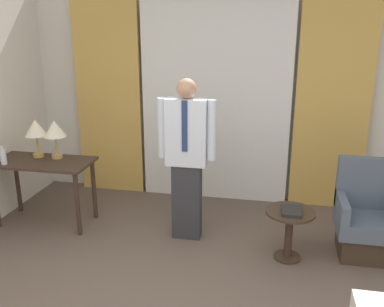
{
  "coord_description": "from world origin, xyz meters",
  "views": [
    {
      "loc": [
        0.74,
        -2.29,
        2.24
      ],
      "look_at": [
        -0.04,
        1.61,
        0.99
      ],
      "focal_mm": 40.0,
      "sensor_mm": 36.0,
      "label": 1
    }
  ],
  "objects_px": {
    "side_table": "(289,226)",
    "book": "(292,211)",
    "table_lamp_right": "(55,130)",
    "armchair": "(366,222)",
    "person": "(187,154)",
    "desk": "(43,171)",
    "table_lamp_left": "(36,129)",
    "bottle_near_edge": "(3,157)"
  },
  "relations": [
    {
      "from": "desk",
      "to": "armchair",
      "type": "height_order",
      "value": "armchair"
    },
    {
      "from": "desk",
      "to": "bottle_near_edge",
      "type": "distance_m",
      "value": 0.44
    },
    {
      "from": "table_lamp_left",
      "to": "book",
      "type": "relative_size",
      "value": 1.72
    },
    {
      "from": "bottle_near_edge",
      "to": "book",
      "type": "bearing_deg",
      "value": -1.88
    },
    {
      "from": "table_lamp_right",
      "to": "book",
      "type": "height_order",
      "value": "table_lamp_right"
    },
    {
      "from": "bottle_near_edge",
      "to": "armchair",
      "type": "relative_size",
      "value": 0.22
    },
    {
      "from": "armchair",
      "to": "side_table",
      "type": "height_order",
      "value": "armchair"
    },
    {
      "from": "table_lamp_right",
      "to": "person",
      "type": "xyz_separation_m",
      "value": [
        1.52,
        -0.15,
        -0.14
      ]
    },
    {
      "from": "table_lamp_left",
      "to": "armchair",
      "type": "xyz_separation_m",
      "value": [
        3.55,
        -0.14,
        -0.73
      ]
    },
    {
      "from": "table_lamp_left",
      "to": "person",
      "type": "bearing_deg",
      "value": -4.88
    },
    {
      "from": "table_lamp_left",
      "to": "side_table",
      "type": "bearing_deg",
      "value": -7.94
    },
    {
      "from": "table_lamp_right",
      "to": "side_table",
      "type": "xyz_separation_m",
      "value": [
        2.58,
        -0.39,
        -0.72
      ]
    },
    {
      "from": "desk",
      "to": "armchair",
      "type": "bearing_deg",
      "value": -0.14
    },
    {
      "from": "table_lamp_right",
      "to": "bottle_near_edge",
      "type": "bearing_deg",
      "value": -144.97
    },
    {
      "from": "person",
      "to": "armchair",
      "type": "distance_m",
      "value": 1.89
    },
    {
      "from": "bottle_near_edge",
      "to": "person",
      "type": "bearing_deg",
      "value": 4.85
    },
    {
      "from": "table_lamp_right",
      "to": "armchair",
      "type": "bearing_deg",
      "value": -2.38
    },
    {
      "from": "side_table",
      "to": "armchair",
      "type": "bearing_deg",
      "value": 18.83
    },
    {
      "from": "desk",
      "to": "armchair",
      "type": "relative_size",
      "value": 1.17
    },
    {
      "from": "bottle_near_edge",
      "to": "book",
      "type": "height_order",
      "value": "bottle_near_edge"
    },
    {
      "from": "desk",
      "to": "table_lamp_right",
      "type": "height_order",
      "value": "table_lamp_right"
    },
    {
      "from": "table_lamp_right",
      "to": "table_lamp_left",
      "type": "bearing_deg",
      "value": 180.0
    },
    {
      "from": "armchair",
      "to": "bottle_near_edge",
      "type": "bearing_deg",
      "value": -177.28
    },
    {
      "from": "person",
      "to": "bottle_near_edge",
      "type": "bearing_deg",
      "value": -175.15
    },
    {
      "from": "table_lamp_right",
      "to": "side_table",
      "type": "height_order",
      "value": "table_lamp_right"
    },
    {
      "from": "bottle_near_edge",
      "to": "armchair",
      "type": "bearing_deg",
      "value": 2.72
    },
    {
      "from": "desk",
      "to": "side_table",
      "type": "distance_m",
      "value": 2.72
    },
    {
      "from": "side_table",
      "to": "book",
      "type": "distance_m",
      "value": 0.18
    },
    {
      "from": "armchair",
      "to": "book",
      "type": "relative_size",
      "value": 3.73
    },
    {
      "from": "book",
      "to": "person",
      "type": "bearing_deg",
      "value": 165.86
    },
    {
      "from": "armchair",
      "to": "side_table",
      "type": "bearing_deg",
      "value": -161.17
    },
    {
      "from": "bottle_near_edge",
      "to": "book",
      "type": "relative_size",
      "value": 0.81
    },
    {
      "from": "side_table",
      "to": "book",
      "type": "xyz_separation_m",
      "value": [
        0.01,
        -0.03,
        0.18
      ]
    },
    {
      "from": "person",
      "to": "book",
      "type": "height_order",
      "value": "person"
    },
    {
      "from": "table_lamp_left",
      "to": "book",
      "type": "distance_m",
      "value": 2.9
    },
    {
      "from": "table_lamp_left",
      "to": "person",
      "type": "xyz_separation_m",
      "value": [
        1.75,
        -0.15,
        -0.14
      ]
    },
    {
      "from": "table_lamp_left",
      "to": "table_lamp_right",
      "type": "height_order",
      "value": "same"
    },
    {
      "from": "bottle_near_edge",
      "to": "armchair",
      "type": "distance_m",
      "value": 3.81
    },
    {
      "from": "table_lamp_right",
      "to": "person",
      "type": "distance_m",
      "value": 1.54
    },
    {
      "from": "table_lamp_left",
      "to": "book",
      "type": "bearing_deg",
      "value": -8.43
    },
    {
      "from": "table_lamp_right",
      "to": "book",
      "type": "relative_size",
      "value": 1.72
    },
    {
      "from": "bottle_near_edge",
      "to": "side_table",
      "type": "relative_size",
      "value": 0.41
    }
  ]
}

